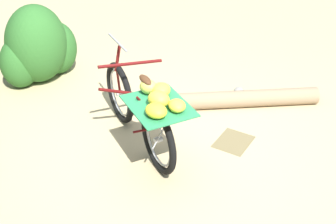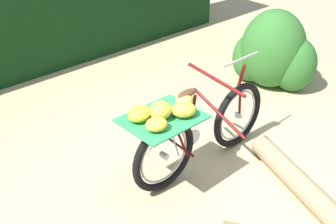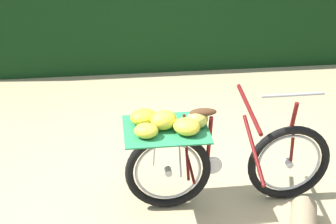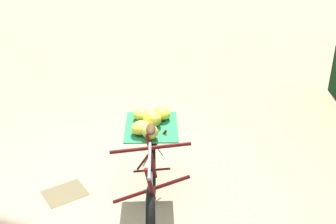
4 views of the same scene
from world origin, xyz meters
name	(u,v)px [view 2 (image 2 of 4)]	position (x,y,z in m)	size (l,w,h in m)	color
ground_plane	(191,179)	(0.00, 0.00, 0.00)	(60.00, 60.00, 0.00)	tan
bicycle	(194,128)	(0.02, -0.15, 0.50)	(1.21, 1.66, 1.03)	black
fallen_log	(331,215)	(-1.27, 0.28, 0.11)	(0.21, 0.21, 2.25)	#937A5B
shrub_cluster	(274,54)	(-0.62, -2.25, 0.47)	(1.12, 0.77, 1.07)	#2D6628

